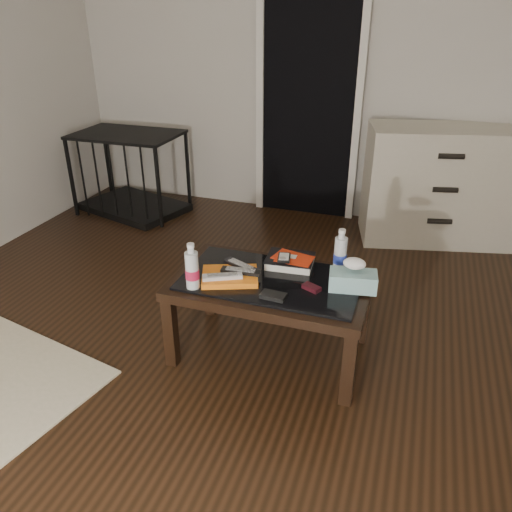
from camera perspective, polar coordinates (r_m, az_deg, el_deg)
The scene contains 18 objects.
ground at distance 2.52m, azimuth 0.94°, elevation -16.06°, with size 5.00×5.00×0.00m, color black.
room_shell at distance 1.85m, azimuth 1.35°, elevation 23.82°, with size 5.00×5.00×5.00m.
doorway at distance 4.39m, azimuth 6.07°, elevation 17.66°, with size 0.90×0.08×2.07m.
coffee_table at distance 2.59m, azimuth 1.71°, elevation -3.83°, with size 1.00×0.60×0.46m.
dresser at distance 4.19m, azimuth 20.68°, elevation 7.56°, with size 1.28×0.76×0.90m.
pet_crate at distance 4.73m, azimuth -13.94°, elevation 7.78°, with size 1.03×0.83×0.71m.
magazines at distance 2.55m, azimuth -3.01°, elevation -2.34°, with size 0.28×0.21×0.03m, color orange.
remote_silver at distance 2.50m, azimuth -3.87°, elevation -2.32°, with size 0.20×0.05×0.02m, color silver.
remote_black_front at distance 2.54m, azimuth -1.79°, elevation -1.71°, with size 0.20×0.05×0.02m, color black.
remote_black_back at distance 2.59m, azimuth -1.76°, elevation -1.06°, with size 0.20×0.05×0.02m, color black.
textbook at distance 2.68m, azimuth 3.91°, elevation -0.58°, with size 0.25×0.20×0.05m, color black.
dvd_mailers at distance 2.67m, azimuth 4.12°, elevation -0.11°, with size 0.19×0.14×0.01m, color red.
ipod at distance 2.63m, azimuth 3.22°, elevation -0.18°, with size 0.06×0.10×0.02m, color black.
flip_phone at distance 2.47m, azimuth 6.37°, elevation -3.62°, with size 0.09×0.05×0.02m, color black.
wallet at distance 2.39m, azimuth 1.99°, elevation -4.56°, with size 0.12×0.07×0.02m, color black.
water_bottle_left at distance 2.44m, azimuth -7.34°, elevation -1.13°, with size 0.07×0.07×0.24m, color silver.
water_bottle_right at distance 2.61m, azimuth 9.64°, elevation 0.61°, with size 0.07×0.07×0.24m, color silver.
tissue_box at distance 2.49m, azimuth 11.00°, elevation -2.78°, with size 0.23×0.12×0.09m, color teal.
Camera 1 is at (0.55, -1.76, 1.72)m, focal length 35.00 mm.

